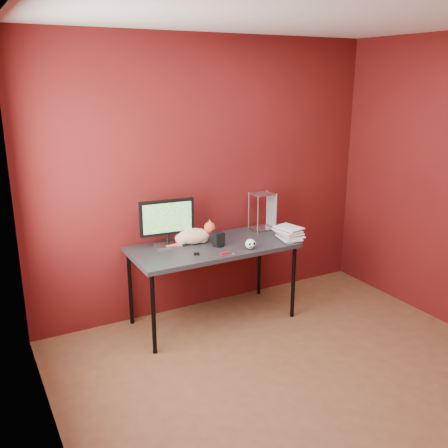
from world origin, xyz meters
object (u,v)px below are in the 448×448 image
monitor (167,221)px  book_stack (282,175)px  cat (193,236)px  desk (213,250)px  speaker (219,240)px  skull_mug (251,244)px

monitor → book_stack: (1.00, -0.33, 0.38)m
monitor → cat: size_ratio=1.07×
desk → speaker: speaker is taller
desk → skull_mug: skull_mug is taller
cat → speaker: bearing=-27.1°
monitor → book_stack: bearing=-12.3°
cat → skull_mug: 0.54m
speaker → cat: bearing=134.1°
desk → book_stack: size_ratio=1.21×
speaker → book_stack: book_stack is taller
desk → speaker: (0.04, -0.04, 0.11)m
skull_mug → speaker: bearing=144.9°
monitor → speaker: bearing=-21.1°
monitor → skull_mug: 0.77m
monitor → book_stack: book_stack is taller
desk → monitor: size_ratio=3.01×
cat → speaker: cat is taller
cat → skull_mug: cat is taller
skull_mug → monitor: bearing=156.2°
cat → book_stack: size_ratio=0.38×
desk → monitor: (-0.37, 0.16, 0.29)m
skull_mug → cat: bearing=146.2°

